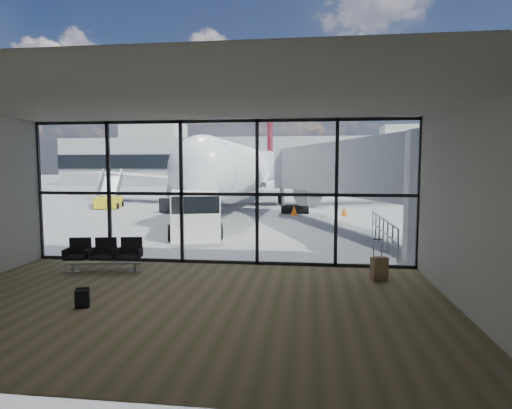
% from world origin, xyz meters
% --- Properties ---
extents(ground, '(220.00, 220.00, 0.00)m').
position_xyz_m(ground, '(0.00, 40.00, 0.00)').
color(ground, slate).
rests_on(ground, ground).
extents(lounge_shell, '(12.02, 8.01, 4.51)m').
position_xyz_m(lounge_shell, '(0.00, -4.80, 2.65)').
color(lounge_shell, brown).
rests_on(lounge_shell, ground).
extents(glass_curtain_wall, '(12.10, 0.12, 4.50)m').
position_xyz_m(glass_curtain_wall, '(0.00, 0.00, 2.25)').
color(glass_curtain_wall, white).
rests_on(glass_curtain_wall, ground).
extents(jet_bridge, '(8.00, 16.50, 4.33)m').
position_xyz_m(jet_bridge, '(4.90, 7.07, 2.76)').
color(jet_bridge, '#A4A6A9').
rests_on(jet_bridge, ground).
extents(apron_railing, '(0.06, 5.46, 1.11)m').
position_xyz_m(apron_railing, '(5.60, 3.50, 0.72)').
color(apron_railing, gray).
rests_on(apron_railing, ground).
extents(far_terminal, '(80.00, 12.20, 11.00)m').
position_xyz_m(far_terminal, '(-0.59, 61.97, 4.21)').
color(far_terminal, '#ACABA7').
rests_on(far_terminal, ground).
extents(tree_0, '(4.95, 4.95, 7.12)m').
position_xyz_m(tree_0, '(-45.00, 72.00, 4.63)').
color(tree_0, '#382619').
rests_on(tree_0, ground).
extents(tree_1, '(5.61, 5.61, 8.07)m').
position_xyz_m(tree_1, '(-39.00, 72.00, 5.25)').
color(tree_1, '#382619').
rests_on(tree_1, ground).
extents(tree_2, '(6.27, 6.27, 9.03)m').
position_xyz_m(tree_2, '(-33.00, 72.00, 5.88)').
color(tree_2, '#382619').
rests_on(tree_2, ground).
extents(tree_3, '(4.95, 4.95, 7.12)m').
position_xyz_m(tree_3, '(-27.00, 72.00, 4.63)').
color(tree_3, '#382619').
rests_on(tree_3, ground).
extents(tree_4, '(5.61, 5.61, 8.07)m').
position_xyz_m(tree_4, '(-21.00, 72.00, 5.25)').
color(tree_4, '#382619').
rests_on(tree_4, ground).
extents(tree_5, '(6.27, 6.27, 9.03)m').
position_xyz_m(tree_5, '(-15.00, 72.00, 5.88)').
color(tree_5, '#382619').
rests_on(tree_5, ground).
extents(seating_row, '(2.18, 0.95, 0.97)m').
position_xyz_m(seating_row, '(-3.13, -1.34, 0.54)').
color(seating_row, gray).
rests_on(seating_row, ground).
extents(backpack, '(0.33, 0.33, 0.43)m').
position_xyz_m(backpack, '(-2.05, -4.55, 0.21)').
color(backpack, black).
rests_on(backpack, ground).
extents(suitcase, '(0.47, 0.40, 1.12)m').
position_xyz_m(suitcase, '(4.67, -1.51, 0.34)').
color(suitcase, '#7F6446').
rests_on(suitcase, ground).
extents(airliner, '(30.99, 35.84, 9.24)m').
position_xyz_m(airliner, '(-2.19, 23.54, 2.81)').
color(airliner, white).
rests_on(airliner, ground).
extents(service_van, '(3.21, 4.95, 1.99)m').
position_xyz_m(service_van, '(-2.27, 5.44, 1.02)').
color(service_van, white).
rests_on(service_van, ground).
extents(belt_loader, '(2.30, 3.90, 1.71)m').
position_xyz_m(belt_loader, '(-6.04, 15.53, 0.57)').
color(belt_loader, black).
rests_on(belt_loader, ground).
extents(mobile_stairs, '(2.32, 3.56, 2.32)m').
position_xyz_m(mobile_stairs, '(-12.15, 17.44, 0.56)').
color(mobile_stairs, gold).
rests_on(mobile_stairs, ground).
extents(traffic_cone_b, '(0.45, 0.45, 0.64)m').
position_xyz_m(traffic_cone_b, '(1.87, 13.98, 0.30)').
color(traffic_cone_b, '#F9600D').
rests_on(traffic_cone_b, ground).
extents(traffic_cone_c, '(0.42, 0.42, 0.60)m').
position_xyz_m(traffic_cone_c, '(5.00, 13.97, 0.29)').
color(traffic_cone_c, '#E0560B').
rests_on(traffic_cone_c, ground).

